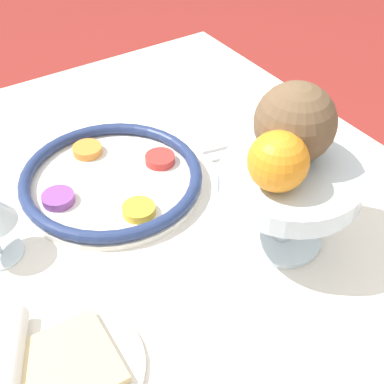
{
  "coord_description": "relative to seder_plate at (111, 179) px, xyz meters",
  "views": [
    {
      "loc": [
        0.49,
        -0.28,
        1.3
      ],
      "look_at": [
        -0.03,
        0.06,
        0.77
      ],
      "focal_mm": 50.0,
      "sensor_mm": 36.0,
      "label": 1
    }
  ],
  "objects": [
    {
      "name": "dining_table",
      "position": [
        0.15,
        0.01,
        -0.38
      ],
      "size": [
        1.14,
        0.91,
        0.73
      ],
      "color": "silver",
      "rests_on": "ground_plane"
    },
    {
      "name": "seder_plate",
      "position": [
        0.0,
        0.0,
        0.0
      ],
      "size": [
        0.3,
        0.3,
        0.03
      ],
      "color": "silver",
      "rests_on": "dining_table"
    },
    {
      "name": "fruit_stand",
      "position": [
        0.25,
        0.15,
        0.09
      ],
      "size": [
        0.2,
        0.2,
        0.13
      ],
      "color": "silver",
      "rests_on": "dining_table"
    },
    {
      "name": "orange_fruit",
      "position": [
        0.26,
        0.12,
        0.16
      ],
      "size": [
        0.08,
        0.08,
        0.08
      ],
      "color": "orange",
      "rests_on": "fruit_stand"
    },
    {
      "name": "coconut",
      "position": [
        0.22,
        0.17,
        0.17
      ],
      "size": [
        0.11,
        0.11,
        0.11
      ],
      "color": "brown",
      "rests_on": "fruit_stand"
    },
    {
      "name": "bread_plate",
      "position": [
        0.28,
        -0.2,
        -0.01
      ],
      "size": [
        0.18,
        0.18,
        0.02
      ],
      "color": "silver",
      "rests_on": "dining_table"
    },
    {
      "name": "napkin_roll",
      "position": [
        0.25,
        -0.26,
        0.01
      ],
      "size": [
        0.17,
        0.11,
        0.04
      ],
      "color": "white",
      "rests_on": "dining_table"
    },
    {
      "name": "fork_left",
      "position": [
        0.02,
        0.27,
        -0.01
      ],
      "size": [
        0.06,
        0.18,
        0.01
      ],
      "color": "silver",
      "rests_on": "dining_table"
    },
    {
      "name": "fork_right",
      "position": [
        0.05,
        0.27,
        -0.01
      ],
      "size": [
        0.06,
        0.18,
        0.01
      ],
      "color": "silver",
      "rests_on": "dining_table"
    }
  ]
}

